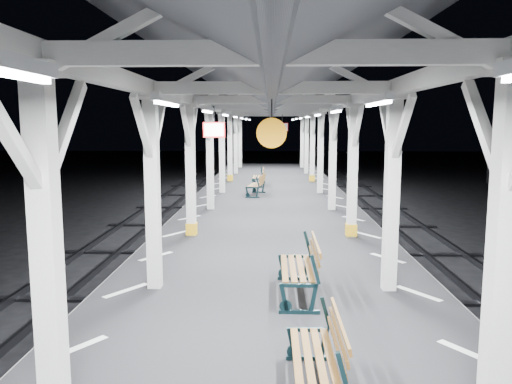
{
  "coord_description": "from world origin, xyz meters",
  "views": [
    {
      "loc": [
        -0.01,
        -10.26,
        3.8
      ],
      "look_at": [
        -0.36,
        1.42,
        2.2
      ],
      "focal_mm": 35.0,
      "sensor_mm": 36.0,
      "label": 1
    }
  ],
  "objects_px": {
    "bench_mid": "(303,266)",
    "bench_extra": "(260,176)",
    "bench_far": "(258,184)",
    "bench_near": "(322,354)"
  },
  "relations": [
    {
      "from": "bench_far",
      "to": "bench_extra",
      "type": "relative_size",
      "value": 1.06
    },
    {
      "from": "bench_mid",
      "to": "bench_far",
      "type": "height_order",
      "value": "bench_mid"
    },
    {
      "from": "bench_far",
      "to": "bench_extra",
      "type": "xyz_separation_m",
      "value": [
        -0.01,
        3.07,
        -0.01
      ]
    },
    {
      "from": "bench_far",
      "to": "bench_near",
      "type": "bearing_deg",
      "value": -78.07
    },
    {
      "from": "bench_near",
      "to": "bench_extra",
      "type": "distance_m",
      "value": 17.64
    },
    {
      "from": "bench_mid",
      "to": "bench_extra",
      "type": "distance_m",
      "value": 14.66
    },
    {
      "from": "bench_mid",
      "to": "bench_extra",
      "type": "xyz_separation_m",
      "value": [
        -1.04,
        14.63,
        -0.06
      ]
    },
    {
      "from": "bench_mid",
      "to": "bench_far",
      "type": "relative_size",
      "value": 1.07
    },
    {
      "from": "bench_near",
      "to": "bench_extra",
      "type": "xyz_separation_m",
      "value": [
        -1.05,
        17.61,
        0.01
      ]
    },
    {
      "from": "bench_extra",
      "to": "bench_near",
      "type": "bearing_deg",
      "value": -87.79
    }
  ]
}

